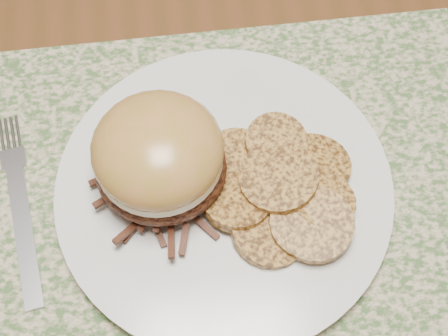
# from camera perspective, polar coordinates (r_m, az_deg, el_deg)

# --- Properties ---
(ground) EXTENTS (3.50, 3.50, 0.00)m
(ground) POSITION_cam_1_polar(r_m,az_deg,el_deg) (1.26, -0.05, -14.65)
(ground) COLOR brown
(ground) RESTS_ON ground
(dining_table) EXTENTS (1.50, 0.90, 0.75)m
(dining_table) POSITION_cam_1_polar(r_m,az_deg,el_deg) (0.62, -0.10, -1.06)
(dining_table) COLOR #5A331A
(dining_table) RESTS_ON ground
(placemat) EXTENTS (0.45, 0.33, 0.00)m
(placemat) POSITION_cam_1_polar(r_m,az_deg,el_deg) (0.53, 1.85, -1.46)
(placemat) COLOR #446333
(placemat) RESTS_ON dining_table
(dinner_plate) EXTENTS (0.26, 0.26, 0.02)m
(dinner_plate) POSITION_cam_1_polar(r_m,az_deg,el_deg) (0.51, 0.00, -1.93)
(dinner_plate) COLOR silver
(dinner_plate) RESTS_ON placemat
(pork_sandwich) EXTENTS (0.12, 0.11, 0.08)m
(pork_sandwich) POSITION_cam_1_polar(r_m,az_deg,el_deg) (0.48, -5.97, 0.98)
(pork_sandwich) COLOR black
(pork_sandwich) RESTS_ON dinner_plate
(roasted_potatoes) EXTENTS (0.15, 0.15, 0.03)m
(roasted_potatoes) POSITION_cam_1_polar(r_m,az_deg,el_deg) (0.50, 5.47, -2.15)
(roasted_potatoes) COLOR #AE7A33
(roasted_potatoes) RESTS_ON dinner_plate
(fork) EXTENTS (0.04, 0.18, 0.00)m
(fork) POSITION_cam_1_polar(r_m,az_deg,el_deg) (0.54, -18.13, -3.24)
(fork) COLOR #B9B9C1
(fork) RESTS_ON placemat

